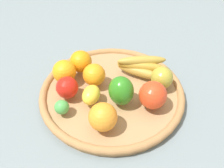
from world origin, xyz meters
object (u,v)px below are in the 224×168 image
(orange_0, at_px, (103,117))
(lime_0, at_px, (62,107))
(banana_bunch, at_px, (141,66))
(orange_3, at_px, (64,72))
(apple_0, at_px, (67,88))
(apple_1, at_px, (162,78))
(orange_1, at_px, (81,61))
(apple_2, at_px, (153,95))
(orange_2, at_px, (94,75))
(lemon_0, at_px, (91,95))
(bell_pepper, at_px, (121,91))

(orange_0, distance_m, lime_0, 0.12)
(banana_bunch, bearing_deg, orange_3, 86.22)
(apple_0, relative_size, orange_3, 0.89)
(orange_0, distance_m, apple_1, 0.23)
(orange_1, xyz_separation_m, lime_0, (-0.17, 0.07, -0.01))
(orange_1, distance_m, banana_bunch, 0.19)
(apple_2, height_order, orange_2, apple_2)
(lemon_0, bearing_deg, orange_3, 32.41)
(banana_bunch, bearing_deg, apple_1, -148.09)
(lemon_0, distance_m, orange_3, 0.12)
(bell_pepper, bearing_deg, lime_0, 68.99)
(orange_0, bearing_deg, apple_1, -59.95)
(lime_0, xyz_separation_m, orange_2, (0.10, -0.10, 0.01))
(apple_0, bearing_deg, apple_1, -92.95)
(lemon_0, relative_size, orange_2, 0.96)
(apple_1, distance_m, orange_3, 0.29)
(apple_2, relative_size, lime_0, 1.93)
(apple_2, distance_m, orange_0, 0.15)
(banana_bunch, bearing_deg, orange_1, 72.87)
(bell_pepper, bearing_deg, apple_2, -133.68)
(apple_1, bearing_deg, orange_3, 73.22)
(apple_0, bearing_deg, bell_pepper, -110.01)
(lemon_0, relative_size, apple_1, 0.99)
(orange_3, distance_m, orange_2, 0.09)
(banana_bunch, height_order, orange_3, orange_3)
(apple_2, relative_size, apple_1, 1.17)
(orange_1, xyz_separation_m, orange_2, (-0.07, -0.03, -0.00))
(bell_pepper, height_order, apple_1, bell_pepper)
(apple_2, bearing_deg, orange_1, 41.82)
(apple_0, distance_m, orange_3, 0.07)
(orange_1, xyz_separation_m, orange_3, (-0.04, 0.05, 0.00))
(apple_2, distance_m, banana_bunch, 0.14)
(banana_bunch, distance_m, orange_3, 0.24)
(lime_0, bearing_deg, apple_2, -95.66)
(apple_1, distance_m, lime_0, 0.30)
(apple_2, relative_size, apple_0, 1.22)
(banana_bunch, bearing_deg, apple_0, 103.06)
(lemon_0, xyz_separation_m, apple_0, (0.03, 0.06, 0.01))
(bell_pepper, height_order, banana_bunch, bell_pepper)
(banana_bunch, distance_m, orange_0, 0.24)
(apple_2, height_order, apple_0, apple_2)
(orange_3, height_order, lime_0, orange_3)
(banana_bunch, bearing_deg, lemon_0, 117.06)
(apple_2, bearing_deg, orange_2, 49.48)
(orange_1, bearing_deg, lemon_0, -175.64)
(apple_1, bearing_deg, orange_1, 60.98)
(lemon_0, xyz_separation_m, apple_1, (0.02, -0.22, 0.01))
(apple_0, bearing_deg, orange_0, -148.47)
(lime_0, distance_m, orange_2, 0.14)
(bell_pepper, height_order, orange_1, bell_pepper)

